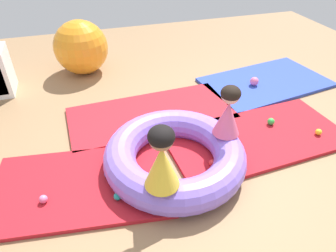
{
  "coord_description": "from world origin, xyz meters",
  "views": [
    {
      "loc": [
        -0.67,
        -1.87,
        1.9
      ],
      "look_at": [
        -0.03,
        0.22,
        0.32
      ],
      "focal_mm": 32.6,
      "sensor_mm": 36.0,
      "label": 1
    }
  ],
  "objects_px": {
    "inflatable_cushion": "(175,155)",
    "exercise_ball_large": "(81,47)",
    "play_ball_blue": "(110,173)",
    "play_ball_teal": "(118,196)",
    "play_ball_yellow": "(319,132)",
    "play_ball_green": "(271,122)",
    "child_in_pink": "(228,111)",
    "play_ball_pink": "(43,199)",
    "child_in_yellow": "(162,158)",
    "play_ball_red": "(212,163)",
    "play_ball_pink_second": "(254,81)",
    "play_ball_orange": "(125,152)"
  },
  "relations": [
    {
      "from": "play_ball_pink",
      "to": "play_ball_yellow",
      "type": "relative_size",
      "value": 1.03
    },
    {
      "from": "play_ball_pink",
      "to": "play_ball_teal",
      "type": "relative_size",
      "value": 1.04
    },
    {
      "from": "play_ball_pink_second",
      "to": "exercise_ball_large",
      "type": "bearing_deg",
      "value": 151.26
    },
    {
      "from": "inflatable_cushion",
      "to": "play_ball_blue",
      "type": "xyz_separation_m",
      "value": [
        -0.57,
        0.0,
        -0.05
      ]
    },
    {
      "from": "play_ball_teal",
      "to": "play_ball_green",
      "type": "bearing_deg",
      "value": 17.32
    },
    {
      "from": "inflatable_cushion",
      "to": "play_ball_green",
      "type": "distance_m",
      "value": 1.18
    },
    {
      "from": "child_in_pink",
      "to": "play_ball_blue",
      "type": "xyz_separation_m",
      "value": [
        -1.04,
        -0.01,
        -0.42
      ]
    },
    {
      "from": "child_in_pink",
      "to": "play_ball_yellow",
      "type": "height_order",
      "value": "child_in_pink"
    },
    {
      "from": "inflatable_cushion",
      "to": "play_ball_red",
      "type": "distance_m",
      "value": 0.34
    },
    {
      "from": "play_ball_blue",
      "to": "play_ball_teal",
      "type": "relative_size",
      "value": 1.51
    },
    {
      "from": "child_in_yellow",
      "to": "play_ball_teal",
      "type": "bearing_deg",
      "value": 158.48
    },
    {
      "from": "play_ball_pink",
      "to": "play_ball_red",
      "type": "distance_m",
      "value": 1.41
    },
    {
      "from": "play_ball_pink",
      "to": "play_ball_yellow",
      "type": "bearing_deg",
      "value": 2.18
    },
    {
      "from": "play_ball_yellow",
      "to": "play_ball_green",
      "type": "height_order",
      "value": "play_ball_green"
    },
    {
      "from": "play_ball_pink",
      "to": "play_ball_yellow",
      "type": "xyz_separation_m",
      "value": [
        2.61,
        0.1,
        -0.0
      ]
    },
    {
      "from": "child_in_yellow",
      "to": "play_ball_yellow",
      "type": "bearing_deg",
      "value": 18.49
    },
    {
      "from": "play_ball_pink_second",
      "to": "child_in_pink",
      "type": "bearing_deg",
      "value": -131.1
    },
    {
      "from": "inflatable_cushion",
      "to": "play_ball_orange",
      "type": "xyz_separation_m",
      "value": [
        -0.4,
        0.23,
        -0.05
      ]
    },
    {
      "from": "play_ball_blue",
      "to": "play_ball_pink_second",
      "type": "height_order",
      "value": "play_ball_pink_second"
    },
    {
      "from": "play_ball_orange",
      "to": "play_ball_green",
      "type": "xyz_separation_m",
      "value": [
        1.55,
        0.05,
        -0.01
      ]
    },
    {
      "from": "play_ball_green",
      "to": "child_in_pink",
      "type": "bearing_deg",
      "value": -158.38
    },
    {
      "from": "play_ball_orange",
      "to": "play_ball_red",
      "type": "relative_size",
      "value": 1.59
    },
    {
      "from": "play_ball_orange",
      "to": "play_ball_green",
      "type": "distance_m",
      "value": 1.55
    },
    {
      "from": "child_in_yellow",
      "to": "play_ball_red",
      "type": "relative_size",
      "value": 8.31
    },
    {
      "from": "play_ball_pink",
      "to": "play_ball_blue",
      "type": "bearing_deg",
      "value": 12.29
    },
    {
      "from": "play_ball_blue",
      "to": "play_ball_orange",
      "type": "distance_m",
      "value": 0.29
    },
    {
      "from": "child_in_yellow",
      "to": "exercise_ball_large",
      "type": "relative_size",
      "value": 0.7
    },
    {
      "from": "play_ball_yellow",
      "to": "play_ball_green",
      "type": "xyz_separation_m",
      "value": [
        -0.36,
        0.29,
        0.01
      ]
    },
    {
      "from": "play_ball_red",
      "to": "play_ball_green",
      "type": "distance_m",
      "value": 0.92
    },
    {
      "from": "inflatable_cushion",
      "to": "exercise_ball_large",
      "type": "xyz_separation_m",
      "value": [
        -0.61,
        2.21,
        0.22
      ]
    },
    {
      "from": "inflatable_cushion",
      "to": "child_in_pink",
      "type": "bearing_deg",
      "value": 1.29
    },
    {
      "from": "exercise_ball_large",
      "to": "inflatable_cushion",
      "type": "bearing_deg",
      "value": -74.65
    },
    {
      "from": "child_in_pink",
      "to": "inflatable_cushion",
      "type": "bearing_deg",
      "value": 159.21
    },
    {
      "from": "play_ball_yellow",
      "to": "exercise_ball_large",
      "type": "relative_size",
      "value": 0.09
    },
    {
      "from": "play_ball_orange",
      "to": "play_ball_yellow",
      "type": "distance_m",
      "value": 1.92
    },
    {
      "from": "play_ball_teal",
      "to": "inflatable_cushion",
      "type": "bearing_deg",
      "value": 24.57
    },
    {
      "from": "play_ball_pink",
      "to": "play_ball_yellow",
      "type": "height_order",
      "value": "play_ball_pink"
    },
    {
      "from": "play_ball_red",
      "to": "play_ball_pink_second",
      "type": "xyz_separation_m",
      "value": [
        1.11,
        1.21,
        0.02
      ]
    },
    {
      "from": "child_in_yellow",
      "to": "exercise_ball_large",
      "type": "bearing_deg",
      "value": 103.7
    },
    {
      "from": "play_ball_yellow",
      "to": "play_ball_pink_second",
      "type": "height_order",
      "value": "play_ball_pink_second"
    },
    {
      "from": "inflatable_cushion",
      "to": "play_ball_green",
      "type": "xyz_separation_m",
      "value": [
        1.15,
        0.28,
        -0.06
      ]
    },
    {
      "from": "play_ball_yellow",
      "to": "play_ball_pink_second",
      "type": "bearing_deg",
      "value": 94.42
    },
    {
      "from": "child_in_yellow",
      "to": "play_ball_pink_second",
      "type": "xyz_separation_m",
      "value": [
        1.65,
        1.51,
        -0.43
      ]
    },
    {
      "from": "play_ball_red",
      "to": "play_ball_green",
      "type": "height_order",
      "value": "play_ball_green"
    },
    {
      "from": "child_in_pink",
      "to": "play_ball_yellow",
      "type": "bearing_deg",
      "value": -23.39
    },
    {
      "from": "play_ball_green",
      "to": "play_ball_blue",
      "type": "bearing_deg",
      "value": -170.91
    },
    {
      "from": "play_ball_green",
      "to": "exercise_ball_large",
      "type": "distance_m",
      "value": 2.63
    },
    {
      "from": "play_ball_yellow",
      "to": "exercise_ball_large",
      "type": "distance_m",
      "value": 3.08
    },
    {
      "from": "play_ball_pink",
      "to": "play_ball_teal",
      "type": "height_order",
      "value": "play_ball_pink"
    },
    {
      "from": "play_ball_blue",
      "to": "play_ball_green",
      "type": "relative_size",
      "value": 1.28
    }
  ]
}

